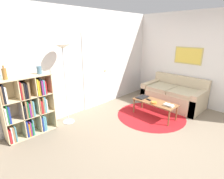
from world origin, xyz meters
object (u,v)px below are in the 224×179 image
Objects in this scene: floor_lamp at (63,56)px; coffee_table at (155,103)px; bookshelf at (27,107)px; couch at (174,95)px; laptop at (142,97)px; bowl at (154,103)px; vase_on_shelf at (39,70)px; bottle_middle at (4,74)px.

floor_lamp is 2.43m from coffee_table.
coffee_table is (2.53, -1.37, -0.25)m from bookshelf.
floor_lamp is 1.11× the size of couch.
bookshelf is at bearing 159.40° from couch.
bookshelf reaches higher than laptop.
bowl is (-1.18, -0.07, 0.13)m from couch.
floor_lamp is 11.01× the size of vase_on_shelf.
bottle_middle is (-2.82, 1.36, 0.97)m from coffee_table.
bookshelf is 2.89m from coffee_table.
coffee_table is (-1.06, -0.02, 0.07)m from couch.
bookshelf is at bearing 172.19° from floor_lamp.
laptop is 0.47m from bowl.
bottle_middle reaches higher than laptop.
bookshelf reaches higher than couch.
couch is (2.76, -1.24, -1.26)m from floor_lamp.
couch is at bearing 0.91° from coffee_table.
coffee_table is at bearing -28.36° from bookshelf.
vase_on_shelf is (-2.08, 1.42, 0.89)m from bowl.
bottle_middle is at bearing -179.64° from bookshelf.
vase_on_shelf is at bearing 145.61° from bowl.
bookshelf is 3.54× the size of laptop.
floor_lamp is at bearing -5.73° from bottle_middle.
floor_lamp is at bearing 155.91° from couch.
floor_lamp reaches higher than coffee_table.
floor_lamp is (0.82, -0.11, 0.94)m from bookshelf.
floor_lamp is 2.24m from laptop.
floor_lamp reaches higher than bottle_middle.
bookshelf is 7.50× the size of vase_on_shelf.
coffee_table is at bearing -25.85° from bottle_middle.
laptop is at bearing -18.96° from bottle_middle.
couch is 3.67m from vase_on_shelf.
coffee_table is at bearing -92.45° from laptop.
bookshelf is at bearing 149.49° from bowl.
floor_lamp is 1.14m from bottle_middle.
vase_on_shelf is at bearing 157.48° from couch.
bookshelf is at bearing -179.78° from vase_on_shelf.
coffee_table is at bearing 23.87° from bowl.
coffee_table is 3.12× the size of laptop.
bottle_middle is 1.54× the size of vase_on_shelf.
floor_lamp is 0.56m from vase_on_shelf.
coffee_table is at bearing -36.30° from floor_lamp.
laptop is at bearing 160.24° from couch.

